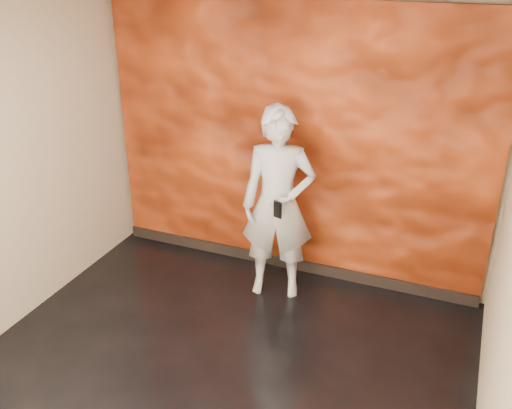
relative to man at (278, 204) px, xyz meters
name	(u,v)px	position (x,y,z in m)	size (l,w,h in m)	color
room	(201,227)	(-0.04, -1.47, 0.45)	(4.02, 4.02, 2.81)	black
feature_wall	(292,145)	(-0.04, 0.49, 0.43)	(3.90, 0.06, 2.75)	#D54E1B
baseboard	(288,262)	(-0.04, 0.45, -0.89)	(3.90, 0.04, 0.12)	black
man	(278,204)	(0.00, 0.00, 0.00)	(0.69, 0.45, 1.90)	#9EA2AE
phone	(278,209)	(0.09, -0.26, 0.08)	(0.09, 0.02, 0.16)	black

